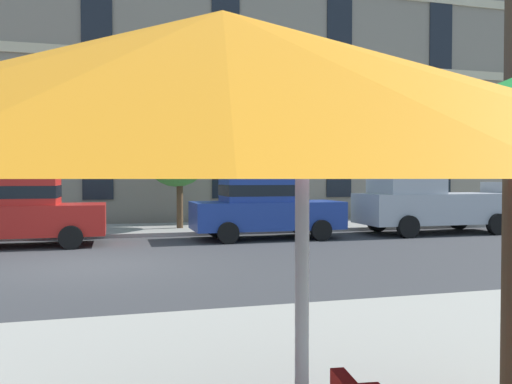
{
  "coord_description": "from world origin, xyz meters",
  "views": [
    {
      "loc": [
        0.56,
        -11.06,
        1.8
      ],
      "look_at": [
        4.46,
        3.2,
        1.4
      ],
      "focal_mm": 36.61,
      "sensor_mm": 36.0,
      "label": 1
    }
  ],
  "objects_px": {
    "patio_umbrella": "(302,132)",
    "sedan_red": "(16,210)",
    "sedan_blue": "(265,207)",
    "pickup_silver": "(429,202)",
    "street_tree_middle": "(179,148)"
  },
  "relations": [
    {
      "from": "sedan_red",
      "to": "sedan_blue",
      "type": "height_order",
      "value": "same"
    },
    {
      "from": "patio_umbrella",
      "to": "sedan_red",
      "type": "bearing_deg",
      "value": 104.3
    },
    {
      "from": "pickup_silver",
      "to": "patio_umbrella",
      "type": "distance_m",
      "value": 15.64
    },
    {
      "from": "sedan_red",
      "to": "sedan_blue",
      "type": "xyz_separation_m",
      "value": [
        6.78,
        0.0,
        0.0
      ]
    },
    {
      "from": "sedan_blue",
      "to": "sedan_red",
      "type": "bearing_deg",
      "value": 180.0
    },
    {
      "from": "sedan_red",
      "to": "street_tree_middle",
      "type": "distance_m",
      "value": 5.63
    },
    {
      "from": "sedan_blue",
      "to": "patio_umbrella",
      "type": "height_order",
      "value": "patio_umbrella"
    },
    {
      "from": "sedan_red",
      "to": "sedan_blue",
      "type": "distance_m",
      "value": 6.78
    },
    {
      "from": "pickup_silver",
      "to": "patio_umbrella",
      "type": "xyz_separation_m",
      "value": [
        -9.08,
        -12.7,
        0.97
      ]
    },
    {
      "from": "sedan_blue",
      "to": "pickup_silver",
      "type": "height_order",
      "value": "pickup_silver"
    },
    {
      "from": "sedan_blue",
      "to": "pickup_silver",
      "type": "bearing_deg",
      "value": 0.0
    },
    {
      "from": "sedan_red",
      "to": "street_tree_middle",
      "type": "xyz_separation_m",
      "value": [
        4.58,
        2.69,
        1.84
      ]
    },
    {
      "from": "pickup_silver",
      "to": "street_tree_middle",
      "type": "bearing_deg",
      "value": 160.79
    },
    {
      "from": "street_tree_middle",
      "to": "pickup_silver",
      "type": "bearing_deg",
      "value": -19.21
    },
    {
      "from": "pickup_silver",
      "to": "street_tree_middle",
      "type": "distance_m",
      "value": 8.38
    }
  ]
}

